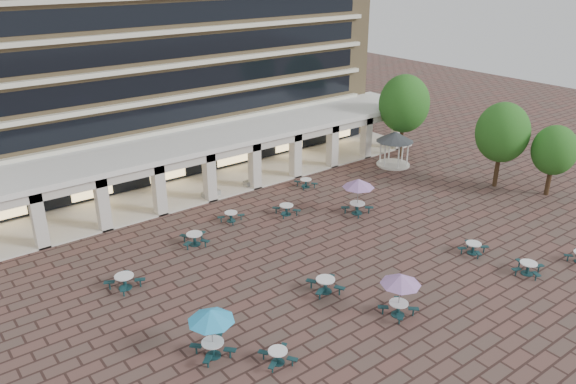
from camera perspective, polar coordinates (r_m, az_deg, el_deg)
name	(u,v)px	position (r m, az deg, el deg)	size (l,w,h in m)	color
ground	(336,253)	(36.53, 4.93, -6.23)	(120.00, 120.00, 0.00)	brown
apartment_building	(150,18)	(53.73, -13.86, 16.78)	(40.00, 15.50, 25.20)	#997F56
retail_arcade	(217,151)	(46.35, -7.27, 4.17)	(42.00, 6.60, 4.40)	white
picnic_table_0	(278,355)	(27.40, -1.04, -16.26)	(1.78, 1.78, 0.70)	#14373C
picnic_table_1	(325,284)	(32.37, 3.81, -9.31)	(2.19, 2.19, 0.83)	#14373C
picnic_table_2	(528,267)	(36.92, 23.20, -7.03)	(2.08, 2.08, 0.76)	#14373C
picnic_table_4	(211,317)	(26.94, -7.83, -12.48)	(2.26, 2.26, 2.62)	#14373C
picnic_table_6	(401,281)	(30.10, 11.38, -8.85)	(2.15, 2.15, 2.49)	#14373C
picnic_table_7	(473,247)	(38.12, 18.30, -5.35)	(1.91, 1.91, 0.73)	#14373C
picnic_table_8	(125,281)	(33.94, -16.27, -8.63)	(2.20, 2.20, 0.83)	#14373C
picnic_table_9	(195,238)	(37.75, -9.47, -4.63)	(2.14, 2.14, 0.80)	#14373C
picnic_table_10	(286,209)	(41.46, -0.16, -1.72)	(1.89, 1.89, 0.77)	#14373C
picnic_table_11	(358,185)	(41.22, 7.16, 0.76)	(2.37, 2.37, 2.74)	#14373C
picnic_table_12	(231,216)	(40.66, -5.81, -2.43)	(1.92, 1.92, 0.70)	#14373C
picnic_table_13	(306,182)	(46.42, 1.83, 0.99)	(1.77, 1.77, 0.71)	#14373C
gazebo	(395,140)	(51.63, 10.80, 5.18)	(3.39, 3.39, 3.16)	beige
tree_east_a	(502,133)	(48.44, 20.96, 5.66)	(4.25, 4.25, 7.09)	#412E1A
tree_east_b	(554,150)	(48.47, 25.44, 3.84)	(3.44, 3.44, 5.73)	#412E1A
tree_east_c	(404,104)	(53.58, 11.72, 8.77)	(4.68, 4.68, 7.80)	#412E1A
planter_left	(211,192)	(44.87, -7.85, 0.04)	(1.50, 0.60, 1.21)	gray
planter_right	(253,179)	(46.75, -3.62, 1.30)	(1.50, 0.88, 1.33)	gray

